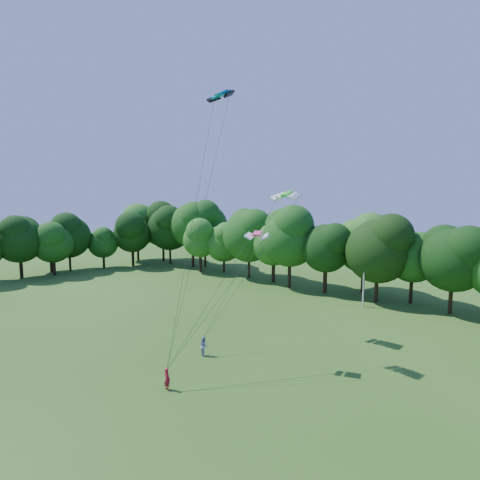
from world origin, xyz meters
The scene contains 10 objects.
ground centered at (0.00, 0.00, 0.00)m, with size 160.00×160.00×0.00m, color #294E15.
utility_pole centered at (4.42, 31.74, 3.98)m, with size 1.51×0.48×7.71m.
kite_flyer_left centered at (1.71, 3.87, 0.77)m, with size 0.56×0.37×1.54m, color maroon.
kite_flyer_right centered at (-0.38, 9.48, 0.81)m, with size 0.79×0.62×1.63m, color #8E9CC5.
kite_teal centered at (0.01, 11.39, 21.53)m, with size 2.61×1.44×0.65m.
kite_green centered at (2.07, 18.09, 13.50)m, with size 2.89×1.32×0.60m.
kite_pink centered at (3.86, 11.18, 10.38)m, with size 2.03×1.49×0.36m.
tree_back_west centered at (-29.11, 38.44, 8.59)m, with size 9.45×9.45×13.75m.
tree_back_center centered at (4.88, 34.83, 7.89)m, with size 8.68×8.68×12.63m.
tree_flank_west centered at (-46.21, 17.19, 6.55)m, with size 7.22×7.22×10.50m.
Camera 1 is at (21.10, -11.68, 13.10)m, focal length 28.00 mm.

